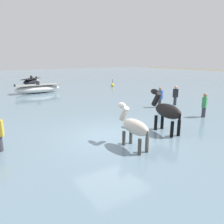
{
  "coord_description": "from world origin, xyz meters",
  "views": [
    {
      "loc": [
        -4.44,
        -6.94,
        3.39
      ],
      "look_at": [
        1.14,
        1.68,
        0.85
      ],
      "focal_mm": 35.09,
      "sensor_mm": 36.0,
      "label": 1
    }
  ],
  "objects_px": {
    "person_onlooker_right": "(160,99)",
    "boat_mid_outer": "(31,81)",
    "person_wading_mid": "(175,97)",
    "horse_trailing_black": "(166,112)",
    "horse_lead_pinto": "(134,128)",
    "channel_buoy": "(113,85)",
    "person_onlooker_left": "(204,107)",
    "boat_distant_east": "(38,89)"
  },
  "relations": [
    {
      "from": "horse_trailing_black",
      "to": "boat_mid_outer",
      "type": "relative_size",
      "value": 0.68
    },
    {
      "from": "boat_distant_east",
      "to": "channel_buoy",
      "type": "height_order",
      "value": "boat_distant_east"
    },
    {
      "from": "horse_trailing_black",
      "to": "person_onlooker_right",
      "type": "distance_m",
      "value": 4.87
    },
    {
      "from": "person_onlooker_left",
      "to": "horse_lead_pinto",
      "type": "bearing_deg",
      "value": -167.9
    },
    {
      "from": "horse_trailing_black",
      "to": "boat_distant_east",
      "type": "relative_size",
      "value": 0.53
    },
    {
      "from": "channel_buoy",
      "to": "person_onlooker_left",
      "type": "bearing_deg",
      "value": -102.28
    },
    {
      "from": "person_onlooker_left",
      "to": "boat_mid_outer",
      "type": "bearing_deg",
      "value": 101.24
    },
    {
      "from": "horse_lead_pinto",
      "to": "horse_trailing_black",
      "type": "height_order",
      "value": "horse_trailing_black"
    },
    {
      "from": "horse_trailing_black",
      "to": "person_wading_mid",
      "type": "bearing_deg",
      "value": 37.65
    },
    {
      "from": "horse_lead_pinto",
      "to": "channel_buoy",
      "type": "distance_m",
      "value": 16.79
    },
    {
      "from": "horse_lead_pinto",
      "to": "channel_buoy",
      "type": "relative_size",
      "value": 2.27
    },
    {
      "from": "horse_lead_pinto",
      "to": "boat_mid_outer",
      "type": "xyz_separation_m",
      "value": [
        1.61,
        21.57,
        -0.4
      ]
    },
    {
      "from": "boat_mid_outer",
      "to": "channel_buoy",
      "type": "height_order",
      "value": "boat_mid_outer"
    },
    {
      "from": "horse_trailing_black",
      "to": "person_onlooker_left",
      "type": "xyz_separation_m",
      "value": [
        3.49,
        0.63,
        -0.36
      ]
    },
    {
      "from": "horse_lead_pinto",
      "to": "person_onlooker_right",
      "type": "xyz_separation_m",
      "value": [
        5.41,
        4.19,
        -0.22
      ]
    },
    {
      "from": "person_onlooker_right",
      "to": "boat_mid_outer",
      "type": "bearing_deg",
      "value": 102.34
    },
    {
      "from": "horse_trailing_black",
      "to": "boat_mid_outer",
      "type": "distance_m",
      "value": 21.0
    },
    {
      "from": "boat_mid_outer",
      "to": "person_onlooker_right",
      "type": "height_order",
      "value": "person_onlooker_right"
    },
    {
      "from": "person_wading_mid",
      "to": "person_onlooker_right",
      "type": "distance_m",
      "value": 1.36
    },
    {
      "from": "horse_trailing_black",
      "to": "boat_mid_outer",
      "type": "bearing_deg",
      "value": 91.51
    },
    {
      "from": "horse_trailing_black",
      "to": "channel_buoy",
      "type": "relative_size",
      "value": 2.58
    },
    {
      "from": "person_wading_mid",
      "to": "boat_mid_outer",
      "type": "bearing_deg",
      "value": 106.5
    },
    {
      "from": "horse_trailing_black",
      "to": "channel_buoy",
      "type": "xyz_separation_m",
      "value": [
        6.38,
        13.87,
        -0.7
      ]
    },
    {
      "from": "horse_trailing_black",
      "to": "person_onlooker_right",
      "type": "relative_size",
      "value": 1.28
    },
    {
      "from": "boat_mid_outer",
      "to": "person_onlooker_left",
      "type": "distance_m",
      "value": 20.76
    },
    {
      "from": "boat_distant_east",
      "to": "person_wading_mid",
      "type": "relative_size",
      "value": 2.42
    },
    {
      "from": "person_wading_mid",
      "to": "channel_buoy",
      "type": "bearing_deg",
      "value": 80.28
    },
    {
      "from": "boat_distant_east",
      "to": "person_onlooker_right",
      "type": "relative_size",
      "value": 2.42
    },
    {
      "from": "horse_lead_pinto",
      "to": "person_onlooker_left",
      "type": "distance_m",
      "value": 5.78
    },
    {
      "from": "horse_lead_pinto",
      "to": "boat_mid_outer",
      "type": "height_order",
      "value": "horse_lead_pinto"
    },
    {
      "from": "person_onlooker_right",
      "to": "channel_buoy",
      "type": "relative_size",
      "value": 2.02
    },
    {
      "from": "boat_distant_east",
      "to": "person_onlooker_right",
      "type": "height_order",
      "value": "person_onlooker_right"
    },
    {
      "from": "person_onlooker_right",
      "to": "horse_trailing_black",
      "type": "bearing_deg",
      "value": -132.02
    },
    {
      "from": "horse_lead_pinto",
      "to": "person_onlooker_right",
      "type": "relative_size",
      "value": 1.12
    },
    {
      "from": "person_wading_mid",
      "to": "channel_buoy",
      "type": "distance_m",
      "value": 10.46
    },
    {
      "from": "boat_distant_east",
      "to": "boat_mid_outer",
      "type": "xyz_separation_m",
      "value": [
        1.09,
        7.17,
        -0.04
      ]
    },
    {
      "from": "boat_mid_outer",
      "to": "horse_trailing_black",
      "type": "bearing_deg",
      "value": -88.49
    },
    {
      "from": "channel_buoy",
      "to": "person_wading_mid",
      "type": "bearing_deg",
      "value": -99.72
    },
    {
      "from": "boat_distant_east",
      "to": "person_wading_mid",
      "type": "distance_m",
      "value": 12.02
    },
    {
      "from": "horse_lead_pinto",
      "to": "person_wading_mid",
      "type": "distance_m",
      "value": 7.94
    },
    {
      "from": "person_wading_mid",
      "to": "horse_lead_pinto",
      "type": "bearing_deg",
      "value": -148.54
    },
    {
      "from": "horse_trailing_black",
      "to": "person_wading_mid",
      "type": "relative_size",
      "value": 1.28
    }
  ]
}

